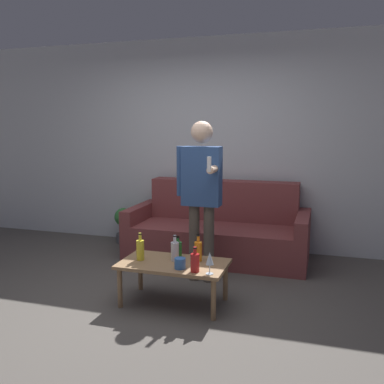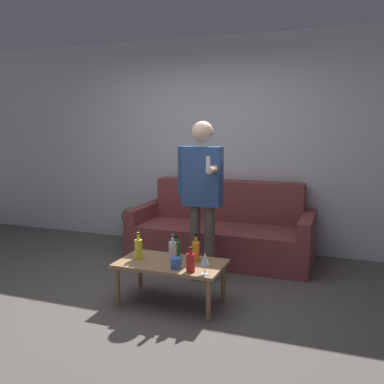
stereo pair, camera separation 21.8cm
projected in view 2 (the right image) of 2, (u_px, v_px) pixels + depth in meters
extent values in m
plane|color=#514C47|center=(136.00, 306.00, 3.82)|extent=(16.00, 16.00, 0.00)
cube|color=silver|center=(210.00, 144.00, 5.58)|extent=(8.00, 0.06, 2.70)
cube|color=brown|center=(218.00, 245.00, 5.02)|extent=(1.86, 0.67, 0.41)
cube|color=brown|center=(229.00, 216.00, 5.41)|extent=(1.86, 0.26, 0.91)
cube|color=brown|center=(146.00, 228.00, 5.47)|extent=(0.14, 0.93, 0.60)
cube|color=brown|center=(307.00, 242.00, 4.78)|extent=(0.14, 0.93, 0.60)
cube|color=#8E6B47|center=(171.00, 264.00, 3.82)|extent=(0.95, 0.54, 0.03)
cylinder|color=#8E6B47|center=(117.00, 287.00, 3.79)|extent=(0.04, 0.04, 0.35)
cylinder|color=#8E6B47|center=(208.00, 300.00, 3.50)|extent=(0.04, 0.04, 0.35)
cylinder|color=#8E6B47|center=(140.00, 271.00, 4.20)|extent=(0.04, 0.04, 0.35)
cylinder|color=#8E6B47|center=(223.00, 282.00, 3.90)|extent=(0.04, 0.04, 0.35)
cylinder|color=#23752D|center=(176.00, 249.00, 3.97)|extent=(0.08, 0.08, 0.14)
cylinder|color=#23752D|center=(176.00, 239.00, 3.96)|extent=(0.03, 0.03, 0.05)
cylinder|color=black|center=(176.00, 237.00, 3.95)|extent=(0.03, 0.03, 0.01)
cylinder|color=orange|center=(196.00, 251.00, 3.84)|extent=(0.07, 0.07, 0.17)
cylinder|color=orange|center=(196.00, 238.00, 3.82)|extent=(0.03, 0.03, 0.07)
cylinder|color=black|center=(196.00, 235.00, 3.82)|extent=(0.03, 0.03, 0.01)
cylinder|color=#B21E1E|center=(191.00, 263.00, 3.55)|extent=(0.07, 0.07, 0.15)
cylinder|color=#B21E1E|center=(191.00, 251.00, 3.54)|extent=(0.03, 0.03, 0.06)
cylinder|color=black|center=(191.00, 248.00, 3.53)|extent=(0.03, 0.03, 0.01)
cylinder|color=silver|center=(173.00, 251.00, 3.85)|extent=(0.07, 0.07, 0.17)
cylinder|color=silver|center=(173.00, 239.00, 3.84)|extent=(0.03, 0.03, 0.07)
cylinder|color=black|center=(173.00, 236.00, 3.83)|extent=(0.03, 0.03, 0.01)
cylinder|color=yellow|center=(139.00, 249.00, 3.89)|extent=(0.07, 0.07, 0.18)
cylinder|color=yellow|center=(138.00, 236.00, 3.87)|extent=(0.03, 0.03, 0.07)
cylinder|color=black|center=(138.00, 233.00, 3.87)|extent=(0.03, 0.03, 0.01)
cylinder|color=silver|center=(205.00, 274.00, 3.50)|extent=(0.06, 0.06, 0.01)
cylinder|color=silver|center=(205.00, 269.00, 3.50)|extent=(0.01, 0.01, 0.08)
cone|color=silver|center=(205.00, 258.00, 3.48)|extent=(0.07, 0.07, 0.11)
cylinder|color=#3366B2|center=(176.00, 263.00, 3.64)|extent=(0.10, 0.10, 0.09)
cylinder|color=brown|center=(195.00, 243.00, 4.41)|extent=(0.11, 0.11, 0.79)
cylinder|color=brown|center=(209.00, 244.00, 4.35)|extent=(0.11, 0.11, 0.79)
cube|color=#2D4C84|center=(202.00, 176.00, 4.27)|extent=(0.39, 0.17, 0.59)
sphere|color=beige|center=(203.00, 132.00, 4.21)|extent=(0.22, 0.22, 0.22)
cylinder|color=#2D4C84|center=(181.00, 171.00, 4.34)|extent=(0.07, 0.07, 0.50)
cylinder|color=beige|center=(213.00, 169.00, 4.08)|extent=(0.07, 0.26, 0.07)
cube|color=white|center=(208.00, 164.00, 3.93)|extent=(0.03, 0.03, 0.14)
cylinder|color=#4C4C51|center=(131.00, 237.00, 5.92)|extent=(0.21, 0.21, 0.12)
cylinder|color=#476B38|center=(131.00, 228.00, 5.90)|extent=(0.03, 0.03, 0.15)
sphere|color=#337A38|center=(130.00, 216.00, 5.87)|extent=(0.25, 0.25, 0.25)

